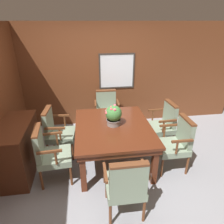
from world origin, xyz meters
TOP-DOWN VIEW (x-y plane):
  - ground_plane at (0.00, 0.00)m, footprint 14.00×14.00m
  - wall_back at (0.00, 1.89)m, footprint 7.20×0.08m
  - dining_table at (0.17, 0.25)m, footprint 1.34×1.60m
  - chair_right_far at (1.25, 0.59)m, footprint 0.55×0.58m
  - chair_head_far at (0.19, 1.44)m, footprint 0.57×0.53m
  - chair_left_near at (-0.92, -0.10)m, footprint 0.55×0.58m
  - chair_left_far at (-0.88, 0.61)m, footprint 0.56×0.59m
  - chair_head_near at (0.16, -0.94)m, footprint 0.56×0.52m
  - chair_right_near at (1.23, -0.10)m, footprint 0.52×0.56m
  - potted_plant at (0.18, 0.29)m, footprint 0.30×0.29m
  - sideboard_cabinet at (-1.49, 0.18)m, footprint 0.53×1.18m

SIDE VIEW (x-z plane):
  - ground_plane at x=0.00m, z-range 0.00..0.00m
  - sideboard_cabinet at x=-1.49m, z-range 0.00..0.92m
  - chair_right_far at x=1.25m, z-range 0.05..1.02m
  - chair_head_far at x=0.19m, z-range 0.05..1.02m
  - chair_left_near at x=-0.92m, z-range 0.05..1.02m
  - chair_left_far at x=-0.88m, z-range 0.05..1.02m
  - chair_head_near at x=0.16m, z-range 0.05..1.02m
  - chair_right_near at x=1.23m, z-range 0.05..1.02m
  - dining_table at x=0.17m, z-range 0.28..1.03m
  - potted_plant at x=0.18m, z-range 0.74..1.13m
  - wall_back at x=0.00m, z-range 0.00..2.45m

